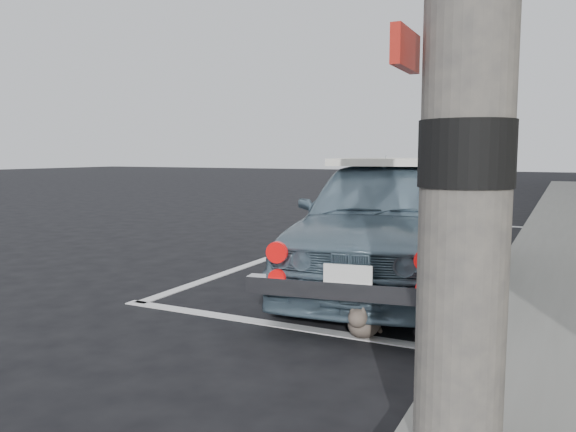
# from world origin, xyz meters

# --- Properties ---
(ground) EXTENTS (80.00, 80.00, 0.00)m
(ground) POSITION_xyz_m (0.00, 0.00, 0.00)
(ground) COLOR black
(ground) RESTS_ON ground
(pline_rear) EXTENTS (3.00, 0.12, 0.01)m
(pline_rear) POSITION_xyz_m (0.50, -0.50, 0.00)
(pline_rear) COLOR silver
(pline_rear) RESTS_ON ground
(pline_front) EXTENTS (3.00, 0.12, 0.01)m
(pline_front) POSITION_xyz_m (0.50, 6.50, 0.00)
(pline_front) COLOR silver
(pline_front) RESTS_ON ground
(pline_side) EXTENTS (0.12, 7.00, 0.01)m
(pline_side) POSITION_xyz_m (-0.90, 3.00, 0.00)
(pline_side) COLOR silver
(pline_side) RESTS_ON ground
(retro_coupe) EXTENTS (2.11, 3.99, 1.29)m
(retro_coupe) POSITION_xyz_m (0.81, 1.14, 0.65)
(retro_coupe) COLOR slate
(retro_coupe) RESTS_ON ground
(cat) EXTENTS (0.23, 0.51, 0.27)m
(cat) POSITION_xyz_m (1.15, -0.49, 0.12)
(cat) COLOR brown
(cat) RESTS_ON ground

